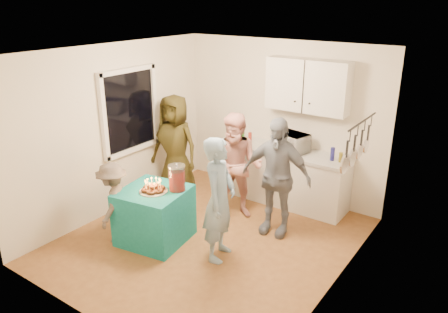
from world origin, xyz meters
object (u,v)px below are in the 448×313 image
Objects in this scene: punch_jar at (177,179)px; woman_back_center at (237,166)px; microwave at (290,142)px; party_table at (155,215)px; counter at (281,177)px; man_birthday at (219,200)px; woman_back_left at (175,146)px; woman_back_right at (276,177)px; child_near_left at (113,202)px.

punch_jar is 0.21× the size of woman_back_center.
microwave is 2.43m from party_table.
woman_back_center reaches higher than punch_jar.
counter is 1.34× the size of man_birthday.
party_table is (-0.98, -2.11, -0.68)m from microwave.
woman_back_left is at bearing 158.47° from woman_back_center.
microwave is 0.63× the size of party_table.
microwave is 0.33× the size of woman_back_center.
party_table is (-0.84, -2.11, -0.05)m from counter.
party_table is 0.49× the size of woman_back_right.
woman_back_left is at bearing -153.79° from counter.
man_birthday is 1.54m from child_near_left.
microwave is at bearing 119.00° from child_near_left.
woman_back_left is at bearing 41.06° from man_birthday.
child_near_left is (-0.73, -0.50, -0.36)m from punch_jar.
microwave is 0.99m from woman_back_center.
woman_back_center is (-0.45, 1.09, -0.00)m from man_birthday.
woman_back_right reaches higher than woman_back_center.
microwave is at bearing -15.39° from man_birthday.
woman_back_right is at bearing 44.56° from punch_jar.
counter is 1.26× the size of woman_back_left.
man_birthday is 1.18m from woman_back_center.
woman_back_right is at bearing -66.75° from counter.
man_birthday is (-0.00, -1.94, -0.24)m from microwave.
microwave is 1.56× the size of punch_jar.
woman_back_left reaches higher than child_near_left.
woman_back_right is (0.27, 0.98, 0.04)m from man_birthday.
counter is 2.07m from punch_jar.
child_near_left is at bearing -107.63° from microwave.
counter is 2.59× the size of party_table.
woman_back_right is at bearing 42.79° from party_table.
microwave is at bearing 69.71° from punch_jar.
woman_back_left is at bearing 168.14° from woman_back_right.
woman_back_right is at bearing 100.36° from child_near_left.
man_birthday reaches higher than counter.
man_birthday is 2.08m from woman_back_left.
party_table is 0.49× the size of woman_back_left.
punch_jar is (-0.71, -1.92, -0.13)m from microwave.
woman_back_center reaches higher than microwave.
woman_back_right is (1.25, 1.16, 0.48)m from party_table.
woman_back_center is 0.73m from woman_back_right.
counter is 4.14× the size of microwave.
woman_back_right is (0.27, -0.96, -0.20)m from microwave.
woman_back_left reaches higher than punch_jar.
woman_back_right reaches higher than microwave.
woman_back_center is at bearing 164.53° from woman_back_right.
woman_back_right is (0.72, -0.11, 0.04)m from woman_back_center.
microwave is 2.05m from punch_jar.
child_near_left reaches higher than party_table.
woman_back_right is at bearing -11.52° from woman_back_left.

